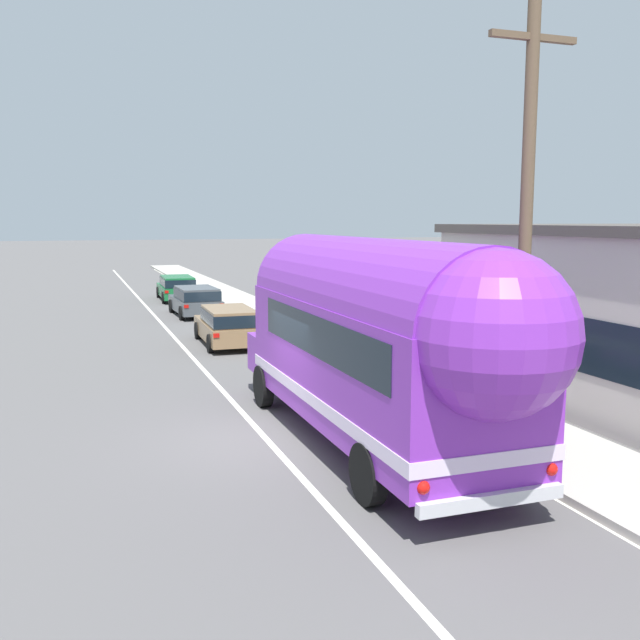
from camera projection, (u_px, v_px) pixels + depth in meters
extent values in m
plane|color=#565454|center=(265.00, 438.00, 14.51)|extent=(300.00, 300.00, 0.00)
cube|color=silver|center=(179.00, 343.00, 25.70)|extent=(0.14, 80.00, 0.01)
cube|color=silver|center=(274.00, 337.00, 26.89)|extent=(0.12, 80.00, 0.01)
cube|color=#ADA89E|center=(324.00, 342.00, 25.45)|extent=(2.64, 90.00, 0.15)
cylinder|color=brown|center=(526.00, 231.00, 13.07)|extent=(0.24, 0.24, 8.50)
cube|color=brown|center=(533.00, 37.00, 12.58)|extent=(1.80, 0.12, 0.12)
cube|color=purple|center=(371.00, 361.00, 13.63)|extent=(2.53, 8.28, 2.30)
cylinder|color=purple|center=(372.00, 302.00, 13.47)|extent=(2.48, 8.18, 2.45)
sphere|color=purple|center=(493.00, 334.00, 9.67)|extent=(2.40, 2.40, 2.40)
cube|color=purple|center=(296.00, 352.00, 18.19)|extent=(2.26, 1.31, 0.95)
cube|color=silver|center=(371.00, 394.00, 13.73)|extent=(2.57, 8.32, 0.24)
cube|color=black|center=(378.00, 333.00, 13.27)|extent=(2.55, 6.48, 0.76)
cube|color=black|center=(492.00, 370.00, 9.73)|extent=(2.00, 0.09, 0.84)
cube|color=silver|center=(489.00, 457.00, 9.89)|extent=(0.80, 0.06, 0.90)
cube|color=silver|center=(492.00, 500.00, 9.90)|extent=(2.34, 0.15, 0.20)
sphere|color=red|center=(423.00, 487.00, 9.58)|extent=(0.20, 0.20, 0.20)
sphere|color=red|center=(551.00, 469.00, 10.28)|extent=(0.20, 0.20, 0.20)
cube|color=black|center=(303.00, 304.00, 17.44)|extent=(2.14, 0.11, 0.96)
cube|color=silver|center=(288.00, 352.00, 18.85)|extent=(0.90, 0.10, 0.56)
cylinder|color=black|center=(263.00, 386.00, 16.90)|extent=(0.26, 1.00, 1.00)
cylinder|color=black|center=(353.00, 379.00, 17.68)|extent=(0.26, 1.00, 1.00)
cylinder|color=black|center=(368.00, 474.00, 11.06)|extent=(0.26, 1.00, 1.00)
cylinder|color=black|center=(495.00, 457.00, 11.84)|extent=(0.26, 1.00, 1.00)
cube|color=olive|center=(227.00, 330.00, 25.38)|extent=(1.88, 4.40, 0.60)
cube|color=olive|center=(229.00, 316.00, 24.85)|extent=(1.64, 2.95, 0.55)
cube|color=black|center=(229.00, 317.00, 24.85)|extent=(1.70, 2.99, 0.43)
cube|color=red|center=(216.00, 336.00, 23.06)|extent=(0.20, 0.05, 0.14)
cube|color=red|center=(262.00, 333.00, 23.52)|extent=(0.20, 0.05, 0.14)
cylinder|color=black|center=(198.00, 331.00, 26.54)|extent=(0.22, 0.65, 0.64)
cylinder|color=black|center=(242.00, 328.00, 27.06)|extent=(0.22, 0.65, 0.64)
cylinder|color=black|center=(211.00, 343.00, 23.76)|extent=(0.22, 0.65, 0.64)
cylinder|color=black|center=(259.00, 341.00, 24.27)|extent=(0.22, 0.65, 0.64)
cube|color=#474C51|center=(195.00, 304.00, 33.07)|extent=(1.94, 4.26, 0.60)
cube|color=#474C51|center=(197.00, 293.00, 32.55)|extent=(1.70, 2.80, 0.55)
cube|color=black|center=(197.00, 294.00, 32.56)|extent=(1.76, 2.85, 0.43)
cube|color=red|center=(186.00, 306.00, 30.81)|extent=(0.20, 0.05, 0.14)
cube|color=red|center=(222.00, 305.00, 31.37)|extent=(0.20, 0.05, 0.14)
cylinder|color=black|center=(172.00, 306.00, 34.09)|extent=(0.22, 0.64, 0.64)
cylinder|color=black|center=(207.00, 304.00, 34.71)|extent=(0.22, 0.64, 0.64)
cylinder|color=black|center=(182.00, 313.00, 31.49)|extent=(0.22, 0.64, 0.64)
cylinder|color=black|center=(220.00, 311.00, 32.11)|extent=(0.22, 0.64, 0.64)
cube|color=#196633|center=(177.00, 291.00, 39.39)|extent=(1.90, 4.51, 0.60)
cube|color=#196633|center=(177.00, 281.00, 38.86)|extent=(1.66, 3.06, 0.55)
cube|color=black|center=(177.00, 282.00, 38.87)|extent=(1.72, 3.10, 0.43)
cube|color=red|center=(167.00, 292.00, 37.02)|extent=(0.20, 0.05, 0.14)
cube|color=red|center=(196.00, 291.00, 37.49)|extent=(0.20, 0.05, 0.14)
cylinder|color=black|center=(159.00, 292.00, 40.60)|extent=(0.22, 0.64, 0.64)
cylinder|color=black|center=(188.00, 291.00, 41.12)|extent=(0.22, 0.64, 0.64)
cylinder|color=black|center=(164.00, 298.00, 37.72)|extent=(0.22, 0.64, 0.64)
cylinder|color=black|center=(196.00, 297.00, 38.24)|extent=(0.22, 0.64, 0.64)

